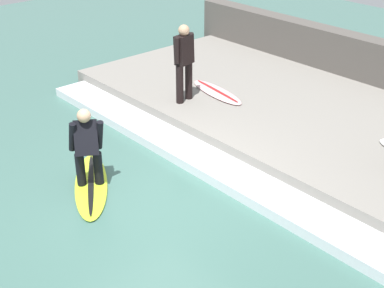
# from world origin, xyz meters

# --- Properties ---
(ground_plane) EXTENTS (28.00, 28.00, 0.00)m
(ground_plane) POSITION_xyz_m (0.00, 0.00, 0.00)
(ground_plane) COLOR #426B60
(concrete_ledge) EXTENTS (4.40, 10.20, 0.36)m
(concrete_ledge) POSITION_xyz_m (3.85, 0.00, 0.18)
(concrete_ledge) COLOR gray
(concrete_ledge) RESTS_ON ground_plane
(back_wall) EXTENTS (0.50, 10.71, 1.31)m
(back_wall) POSITION_xyz_m (6.30, 0.00, 0.66)
(back_wall) COLOR #544F49
(back_wall) RESTS_ON ground_plane
(wave_foam_crest) EXTENTS (0.75, 9.69, 0.18)m
(wave_foam_crest) POSITION_xyz_m (1.28, 0.00, 0.09)
(wave_foam_crest) COLOR silver
(wave_foam_crest) RESTS_ON ground_plane
(surfboard_riding) EXTENTS (1.57, 2.04, 0.07)m
(surfboard_riding) POSITION_xyz_m (-0.61, 0.98, 0.03)
(surfboard_riding) COLOR #BFE02D
(surfboard_riding) RESTS_ON ground_plane
(surfer_riding) EXTENTS (0.56, 0.58, 1.35)m
(surfer_riding) POSITION_xyz_m (-0.61, 0.98, 0.81)
(surfer_riding) COLOR black
(surfer_riding) RESTS_ON surfboard_riding
(surfer_waiting_near) EXTENTS (0.54, 0.31, 1.61)m
(surfer_waiting_near) POSITION_xyz_m (2.39, 2.04, 1.27)
(surfer_waiting_near) COLOR black
(surfer_waiting_near) RESTS_ON concrete_ledge
(surfboard_waiting_near) EXTENTS (0.70, 1.68, 0.07)m
(surfboard_waiting_near) POSITION_xyz_m (3.17, 1.85, 0.39)
(surfboard_waiting_near) COLOR beige
(surfboard_waiting_near) RESTS_ON concrete_ledge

